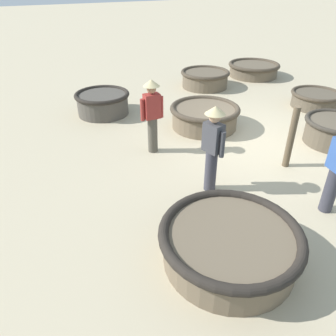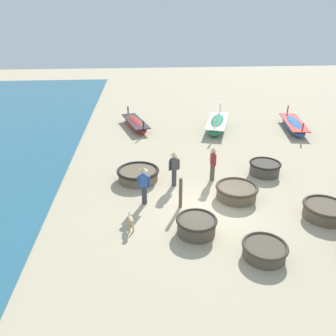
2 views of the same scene
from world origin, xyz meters
name	(u,v)px [view 1 (image 1 of 2)]	position (x,y,z in m)	size (l,w,h in m)	color
ground_plane	(256,143)	(0.00, 0.00, 0.00)	(80.00, 80.00, 0.00)	#BCAD8C
coracle_far_right	(205,78)	(4.39, -1.13, 0.31)	(1.72, 1.72, 0.57)	brown
coracle_nearest	(230,244)	(-2.83, 2.73, 0.31)	(2.03, 2.03, 0.57)	brown
coracle_front_right	(205,116)	(1.38, 0.66, 0.32)	(1.83, 1.83, 0.58)	brown
coracle_beside_post	(254,69)	(4.78, -3.56, 0.28)	(1.96, 1.96, 0.51)	brown
coracle_tilted	(336,130)	(-0.76, -1.69, 0.33)	(1.49, 1.49, 0.61)	brown
coracle_far_left	(103,102)	(3.43, 2.84, 0.34)	(1.55, 1.55, 0.63)	#4C473F
coracle_center	(316,99)	(1.24, -3.16, 0.26)	(1.49, 1.49, 0.47)	brown
fisherman_hauling	(152,112)	(0.70, 2.42, 0.96)	(0.36, 0.53, 1.67)	#4C473D
fisherman_standing_left	(213,144)	(-1.17, 2.04, 0.96)	(0.52, 0.36, 1.67)	#383842
mooring_post_shoreline	(291,138)	(-1.12, 0.11, 0.67)	(0.14, 0.14, 1.33)	brown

